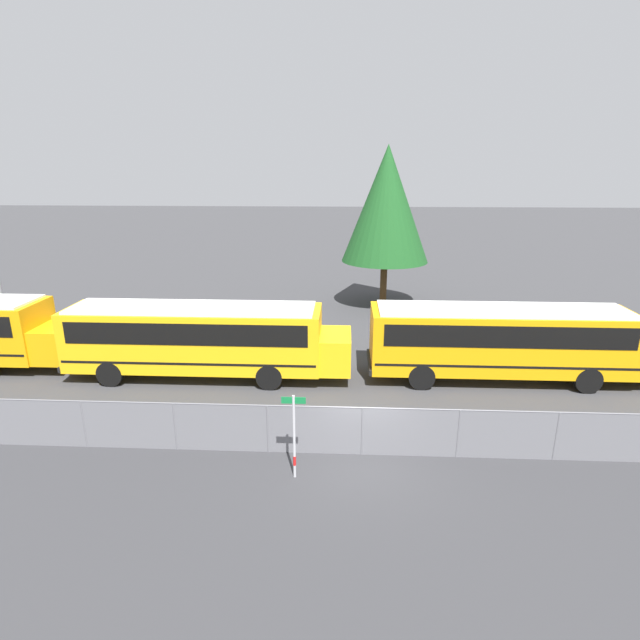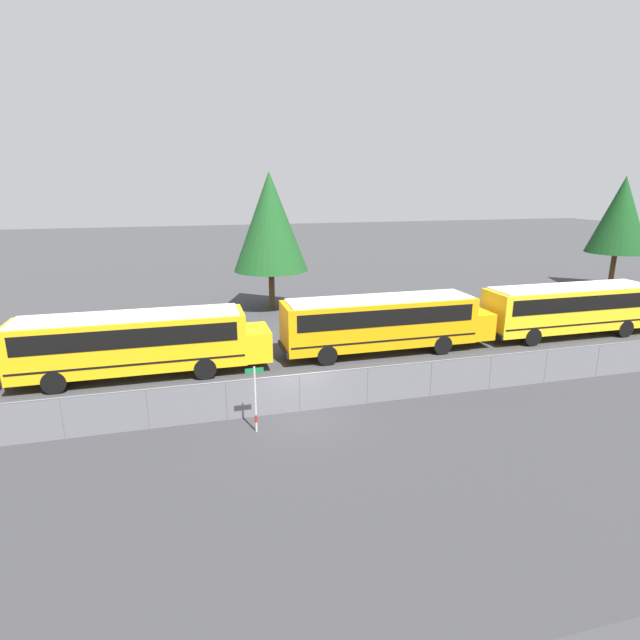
% 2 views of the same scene
% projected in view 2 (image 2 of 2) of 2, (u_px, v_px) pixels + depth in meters
% --- Properties ---
extents(ground_plane, '(200.00, 200.00, 0.00)m').
position_uv_depth(ground_plane, '(300.00, 411.00, 20.97)').
color(ground_plane, '#38383A').
extents(road_strip, '(148.23, 12.00, 0.01)m').
position_uv_depth(road_strip, '(343.00, 494.00, 15.38)').
color(road_strip, '#333335').
rests_on(road_strip, ground_plane).
extents(fence, '(114.30, 0.07, 1.68)m').
position_uv_depth(fence, '(300.00, 392.00, 20.74)').
color(fence, '#9EA0A5').
rests_on(fence, ground_plane).
extents(school_bus_3, '(12.22, 2.62, 3.19)m').
position_uv_depth(school_bus_3, '(137.00, 340.00, 24.24)').
color(school_bus_3, yellow).
rests_on(school_bus_3, ground_plane).
extents(school_bus_4, '(12.22, 2.62, 3.19)m').
position_uv_depth(school_bus_4, '(384.00, 320.00, 27.80)').
color(school_bus_4, orange).
rests_on(school_bus_4, ground_plane).
extents(school_bus_5, '(12.22, 2.62, 3.19)m').
position_uv_depth(school_bus_5, '(572.00, 306.00, 30.93)').
color(school_bus_5, yellow).
rests_on(school_bus_5, ground_plane).
extents(street_sign, '(0.70, 0.09, 2.66)m').
position_uv_depth(street_sign, '(255.00, 398.00, 18.87)').
color(street_sign, '#B7B7BC').
rests_on(street_sign, ground_plane).
extents(tree_0, '(5.14, 5.14, 9.92)m').
position_uv_depth(tree_0, '(621.00, 215.00, 44.13)').
color(tree_0, '#51381E').
rests_on(tree_0, ground_plane).
extents(tree_1, '(5.51, 5.51, 10.13)m').
position_uv_depth(tree_1, '(270.00, 222.00, 36.47)').
color(tree_1, '#51381E').
rests_on(tree_1, ground_plane).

